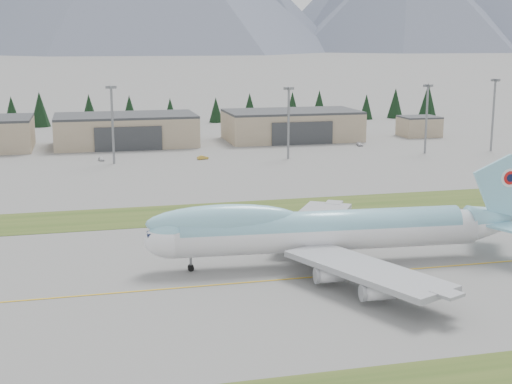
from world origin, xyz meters
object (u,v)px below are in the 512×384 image
object	(u,v)px
hangar_right	(292,125)
service_vehicle_b	(203,159)
service_vehicle_c	(360,146)
boeing_747_freighter	(323,230)
hangar_center	(126,130)
service_vehicle_a	(101,161)

from	to	relation	value
hangar_right	service_vehicle_b	bearing A→B (deg)	-137.38
hangar_right	service_vehicle_c	size ratio (longest dim) A/B	12.25
boeing_747_freighter	hangar_center	bearing A→B (deg)	102.88
hangar_right	service_vehicle_b	xyz separation A→B (m)	(-39.09, -35.97, -5.39)
hangar_right	service_vehicle_c	bearing A→B (deg)	-48.04
hangar_center	service_vehicle_b	size ratio (longest dim) A/B	13.44
hangar_center	service_vehicle_c	distance (m)	81.28
boeing_747_freighter	hangar_right	size ratio (longest dim) A/B	1.37
boeing_747_freighter	service_vehicle_b	distance (m)	107.92
hangar_center	service_vehicle_a	size ratio (longest dim) A/B	14.11
boeing_747_freighter	hangar_center	distance (m)	145.52
boeing_747_freighter	service_vehicle_a	bearing A→B (deg)	109.83
boeing_747_freighter	service_vehicle_b	bearing A→B (deg)	94.87
service_vehicle_b	service_vehicle_c	distance (m)	59.59
hangar_right	service_vehicle_a	distance (m)	76.23
hangar_right	service_vehicle_b	world-z (taller)	hangar_right
hangar_right	service_vehicle_b	distance (m)	53.40
boeing_747_freighter	service_vehicle_b	world-z (taller)	boeing_747_freighter
hangar_center	service_vehicle_b	xyz separation A→B (m)	(20.91, -35.97, -5.39)
service_vehicle_b	service_vehicle_c	xyz separation A→B (m)	(57.56, 15.44, 0.00)
hangar_right	service_vehicle_b	size ratio (longest dim) A/B	13.44
hangar_center	service_vehicle_b	distance (m)	41.95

